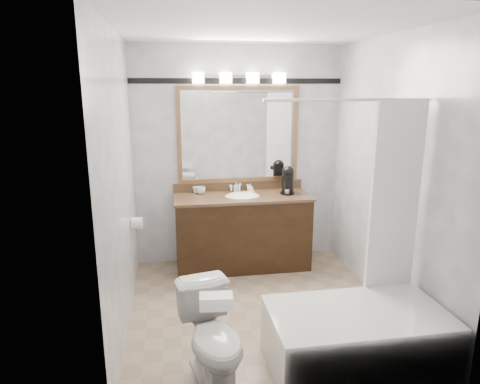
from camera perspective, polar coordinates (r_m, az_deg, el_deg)
name	(u,v)px	position (r m, az deg, el deg)	size (l,w,h in m)	color
room	(262,180)	(3.73, 2.95, 1.59)	(2.42, 2.62, 2.52)	gray
vanity	(242,230)	(4.91, 0.30, -5.10)	(1.53, 0.58, 0.97)	black
mirror	(238,135)	(4.93, -0.21, 7.61)	(1.40, 0.04, 1.10)	olive
vanity_light_bar	(239,78)	(4.85, -0.11, 14.99)	(1.02, 0.14, 0.12)	silver
accent_stripe	(238,81)	(4.91, -0.24, 14.59)	(2.40, 0.01, 0.06)	black
bathtub	(358,330)	(3.46, 15.52, -17.30)	(1.30, 0.75, 1.96)	white
tp_roll	(137,223)	(4.45, -13.58, -4.07)	(0.12, 0.12, 0.11)	white
toilet	(214,338)	(3.15, -3.52, -18.82)	(0.38, 0.67, 0.69)	white
tissue_box	(216,301)	(2.78, -3.20, -14.34)	(0.21, 0.11, 0.09)	white
coffee_maker	(288,179)	(4.91, 6.39, 1.70)	(0.17, 0.20, 0.31)	black
cup_left	(201,190)	(4.89, -5.24, 0.23)	(0.10, 0.10, 0.08)	white
cup_right	(196,190)	(4.93, -5.88, 0.28)	(0.08, 0.08, 0.07)	white
soap_bottle_a	(236,187)	(4.96, -0.51, 0.69)	(0.05, 0.05, 0.11)	white
soap_bottle_b	(250,188)	(4.96, 1.37, 0.57)	(0.07, 0.07, 0.09)	white
soap_bar	(251,192)	(4.92, 1.45, 0.04)	(0.07, 0.05, 0.02)	beige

